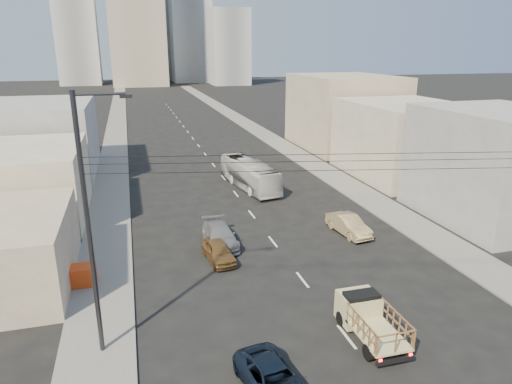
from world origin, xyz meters
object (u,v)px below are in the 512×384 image
sedan_tan (349,225)px  streetlamp_left (90,223)px  navy_pickup (274,381)px  crate_stack (80,275)px  city_bus (249,174)px  sedan_brown (219,251)px  flatbed_pickup (369,317)px  sedan_grey (220,235)px

sedan_tan → streetlamp_left: size_ratio=0.37×
navy_pickup → crate_stack: bearing=117.0°
city_bus → sedan_tan: bearing=-82.5°
city_bus → sedan_brown: 16.86m
flatbed_pickup → crate_stack: size_ratio=2.45×
flatbed_pickup → navy_pickup: 6.19m
sedan_brown → streetlamp_left: size_ratio=0.32×
city_bus → streetlamp_left: streetlamp_left is taller
flatbed_pickup → city_bus: city_bus is taller
flatbed_pickup → crate_stack: bearing=147.1°
city_bus → sedan_brown: (-6.23, -15.65, -0.76)m
flatbed_pickup → navy_pickup: flatbed_pickup is taller
navy_pickup → sedan_brown: bearing=80.2°
crate_stack → sedan_grey: bearing=21.9°
navy_pickup → sedan_brown: sedan_brown is taller
navy_pickup → sedan_tan: sedan_tan is taller
navy_pickup → flatbed_pickup: bearing=14.9°
navy_pickup → city_bus: bearing=68.3°
navy_pickup → crate_stack: crate_stack is taller
flatbed_pickup → navy_pickup: bearing=-156.2°
sedan_brown → sedan_tan: bearing=4.0°
city_bus → streetlamp_left: 27.56m
city_bus → crate_stack: bearing=-140.7°
sedan_grey → sedan_tan: bearing=-4.8°
streetlamp_left → crate_stack: 9.08m
sedan_brown → streetlamp_left: bearing=-137.2°
sedan_grey → flatbed_pickup: bearing=-70.2°
sedan_tan → crate_stack: 19.23m
crate_stack → navy_pickup: bearing=-54.1°
streetlamp_left → crate_stack: size_ratio=6.67×
sedan_brown → city_bus: bearing=62.1°
sedan_brown → sedan_grey: size_ratio=0.77×
city_bus → sedan_brown: size_ratio=2.64×
sedan_grey → streetlamp_left: bearing=-126.7°
city_bus → sedan_grey: city_bus is taller
navy_pickup → sedan_brown: (0.20, 12.75, 0.03)m
flatbed_pickup → crate_stack: (-14.01, 9.08, -0.40)m
flatbed_pickup → streetlamp_left: 13.69m
city_bus → sedan_grey: size_ratio=2.03×
navy_pickup → sedan_brown: size_ratio=1.17×
navy_pickup → streetlamp_left: 10.09m
sedan_tan → flatbed_pickup: bearing=-119.3°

